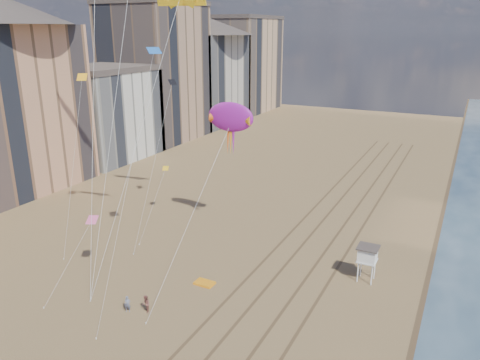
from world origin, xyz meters
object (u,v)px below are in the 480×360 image
at_px(lifeguard_stand, 368,255).
at_px(kite_flyer_a, 128,304).
at_px(grounded_kite, 205,283).
at_px(show_kite, 231,117).
at_px(kite_flyer_b, 146,304).

xyz_separation_m(lifeguard_stand, kite_flyer_a, (-17.31, -14.55, -2.03)).
xyz_separation_m(grounded_kite, show_kite, (-2.81, 10.96, 14.05)).
bearing_deg(grounded_kite, kite_flyer_a, -116.36).
height_order(grounded_kite, kite_flyer_b, kite_flyer_b).
bearing_deg(kite_flyer_b, kite_flyer_a, -113.31).
bearing_deg(show_kite, grounded_kite, -75.63).
distance_m(lifeguard_stand, grounded_kite, 15.91).
height_order(grounded_kite, kite_flyer_a, kite_flyer_a).
bearing_deg(lifeguard_stand, show_kite, 168.61).
bearing_deg(show_kite, kite_flyer_a, -92.58).
bearing_deg(kite_flyer_a, kite_flyer_b, -6.73).
distance_m(lifeguard_stand, kite_flyer_a, 22.71).
relative_size(grounded_kite, show_kite, 0.08).
relative_size(show_kite, kite_flyer_a, 15.39).
bearing_deg(lifeguard_stand, kite_flyer_b, -138.71).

